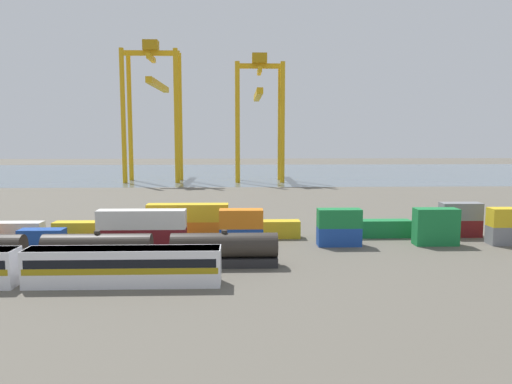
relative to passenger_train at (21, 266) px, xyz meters
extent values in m
plane|color=#5B564C|center=(12.19, 59.58, -2.14)|extent=(420.00, 420.00, 0.00)
cube|color=slate|center=(12.19, 150.07, -2.14)|extent=(400.00, 110.00, 0.01)
cube|color=silver|center=(10.44, 0.00, -0.19)|extent=(19.99, 3.10, 3.90)
cube|color=#9E8414|center=(10.44, 0.00, -0.29)|extent=(19.59, 3.14, 0.64)
cube|color=black|center=(10.44, 0.00, 0.49)|extent=(19.19, 3.13, 0.90)
cube|color=slate|center=(10.44, 0.00, 1.58)|extent=(19.79, 2.85, 0.36)
cube|color=#232326|center=(5.78, 7.07, -1.59)|extent=(12.53, 2.50, 1.10)
cylinder|color=#2D2823|center=(5.78, 7.07, 0.40)|extent=(12.53, 2.88, 2.88)
cylinder|color=#2D2823|center=(5.78, 7.07, 2.02)|extent=(0.70, 0.70, 0.36)
cube|color=#232326|center=(20.60, 7.07, -1.59)|extent=(12.53, 2.50, 1.10)
cylinder|color=#2D2823|center=(20.60, 7.07, 0.40)|extent=(12.53, 2.88, 2.88)
cylinder|color=#2D2823|center=(20.60, 7.07, 2.02)|extent=(0.70, 0.70, 0.36)
cube|color=#1C4299|center=(-4.80, 17.51, -0.84)|extent=(6.04, 2.44, 2.60)
cube|color=maroon|center=(8.90, 17.51, -0.84)|extent=(12.10, 2.44, 2.60)
cube|color=silver|center=(8.90, 17.51, 1.76)|extent=(12.10, 2.44, 2.60)
cube|color=#1C4299|center=(22.60, 17.51, -0.84)|extent=(6.04, 2.44, 2.60)
cube|color=orange|center=(22.60, 17.51, 1.76)|extent=(6.04, 2.44, 2.60)
cube|color=#1C4299|center=(36.30, 17.51, -0.84)|extent=(6.04, 2.44, 2.60)
cube|color=#197538|center=(36.30, 17.51, 1.76)|extent=(6.04, 2.44, 2.60)
cube|color=#197538|center=(50.00, 17.51, -0.84)|extent=(6.04, 2.44, 2.60)
cube|color=#197538|center=(50.00, 17.51, 1.76)|extent=(6.04, 2.44, 2.60)
cube|color=silver|center=(-12.98, 23.15, -0.84)|extent=(12.10, 2.44, 2.60)
cube|color=gold|center=(0.82, 23.15, -0.84)|extent=(12.10, 2.44, 2.60)
cube|color=orange|center=(14.63, 23.15, -0.84)|extent=(12.10, 2.44, 2.60)
cube|color=gold|center=(14.63, 23.15, 1.76)|extent=(12.10, 2.44, 2.60)
cube|color=gold|center=(28.43, 23.15, -0.84)|extent=(6.04, 2.44, 2.60)
cube|color=#197538|center=(42.23, 23.15, -0.84)|extent=(12.10, 2.44, 2.60)
cube|color=maroon|center=(56.04, 23.15, -0.84)|extent=(6.04, 2.44, 2.60)
cube|color=slate|center=(56.04, 23.15, 1.76)|extent=(6.04, 2.44, 2.60)
cylinder|color=gold|center=(-14.52, 109.32, 19.04)|extent=(1.50, 1.50, 42.38)
cylinder|color=gold|center=(2.28, 109.32, 19.04)|extent=(1.50, 1.50, 42.38)
cylinder|color=gold|center=(-14.52, 118.85, 19.04)|extent=(1.50, 1.50, 42.38)
cylinder|color=gold|center=(2.28, 118.85, 19.04)|extent=(1.50, 1.50, 42.38)
cube|color=gold|center=(-6.12, 114.09, 39.43)|extent=(18.40, 1.20, 1.60)
cube|color=gold|center=(-6.12, 114.09, 37.83)|extent=(1.20, 11.13, 1.60)
cube|color=gold|center=(-6.12, 127.36, 30.50)|extent=(2.00, 37.93, 2.00)
cube|color=#A77A10|center=(-6.12, 114.09, 41.83)|extent=(4.80, 4.00, 3.20)
cylinder|color=gold|center=(21.69, 109.19, 17.08)|extent=(1.50, 1.50, 38.45)
cylinder|color=gold|center=(36.11, 109.19, 17.08)|extent=(1.50, 1.50, 38.45)
cylinder|color=gold|center=(21.69, 118.98, 17.08)|extent=(1.50, 1.50, 38.45)
cylinder|color=gold|center=(36.11, 118.98, 17.08)|extent=(1.50, 1.50, 38.45)
cube|color=gold|center=(28.90, 114.09, 35.51)|extent=(16.02, 1.20, 1.60)
cube|color=gold|center=(28.90, 114.09, 33.91)|extent=(1.20, 11.39, 1.60)
cube|color=gold|center=(28.90, 127.17, 27.19)|extent=(2.00, 37.39, 2.00)
cube|color=#A77A10|center=(28.90, 114.09, 37.91)|extent=(4.80, 4.00, 3.20)
camera|label=1|loc=(22.48, -50.05, 13.36)|focal=34.66mm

